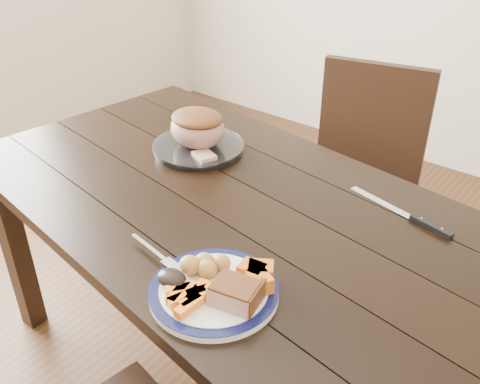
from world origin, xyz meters
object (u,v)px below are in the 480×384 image
Objects in this scene: pork_slice at (235,294)px; dining_table at (223,222)px; chair_far at (361,173)px; roast_joint at (198,129)px; fork at (157,254)px; carving_knife at (418,220)px; serving_platter at (198,148)px; dinner_plate at (214,292)px.

dining_table is at bearing 133.30° from pork_slice.
chair_far reaches higher than roast_joint.
fork reaches higher than carving_knife.
serving_platter is 0.73m from carving_knife.
pork_slice is 0.53× the size of fork.
pork_slice is at bearing -46.70° from dining_table.
fork is at bearing -115.37° from carving_knife.
pork_slice is 0.24m from fork.
dinner_plate is 1.59× the size of fork.
roast_joint is (-0.24, 0.17, 0.17)m from dining_table.
chair_far is (0.08, 0.74, -0.13)m from dining_table.
carving_knife is (0.24, 0.54, -0.00)m from dinner_plate.
roast_joint is at bearing 134.85° from dinner_plate.
fork is 0.56× the size of carving_knife.
chair_far is 5.22× the size of fork.
dining_table is 6.03× the size of dinner_plate.
serving_platter is (-0.32, -0.57, 0.23)m from chair_far.
roast_joint is (-0.32, -0.57, 0.30)m from chair_far.
fork reaches higher than dining_table.
dining_table is at bearing 111.31° from fork.
roast_joint is 0.73m from carving_knife.
serving_platter reaches higher than carving_knife.
dinner_plate is at bearing 175.24° from pork_slice.
chair_far is 2.93× the size of carving_knife.
dinner_plate is at bearing -45.15° from roast_joint.
pork_slice reaches higher than dining_table.
dining_table is 0.35m from fork.
carving_knife is at bearing 115.33° from chair_far.
dinner_plate is at bearing -45.15° from serving_platter.
fork is at bearing -57.49° from serving_platter.
pork_slice is (0.06, -0.01, 0.03)m from dinner_plate.
chair_far is at bearing 98.27° from fork.
serving_platter reaches higher than dinner_plate.
roast_joint is at bearing 0.00° from serving_platter.
serving_platter is 0.58m from fork.
chair_far is 0.70m from serving_platter.
dining_table is at bearing 70.99° from chair_far.
dining_table is 1.84× the size of chair_far.
fork is at bearing -77.70° from dining_table.
fork is at bearing -57.49° from roast_joint.
carving_knife reaches higher than dining_table.
pork_slice is 0.30× the size of carving_knife.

